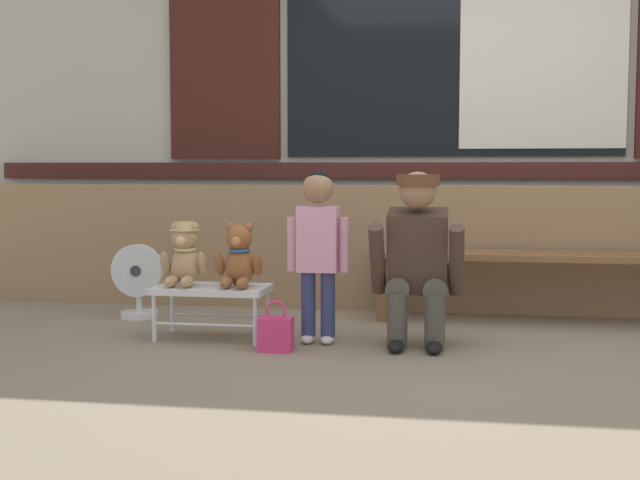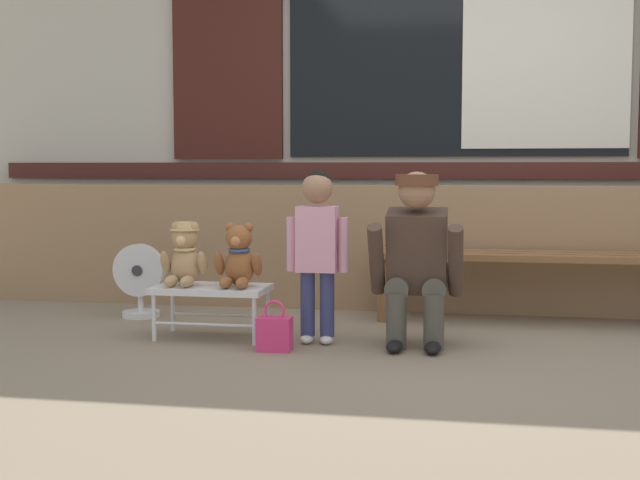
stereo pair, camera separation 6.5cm
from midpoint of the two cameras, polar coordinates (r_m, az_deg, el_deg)
The scene contains 11 objects.
ground_plane at distance 4.48m, azimuth 7.80°, elevation -7.68°, with size 60.00×60.00×0.00m, color #84725B.
brick_low_wall at distance 5.82m, azimuth 8.34°, elevation -0.55°, with size 7.43×0.25×0.85m, color #997551.
shop_facade at distance 6.37m, azimuth 8.65°, elevation 12.42°, with size 7.58×0.26×3.62m.
wooden_bench_long at distance 5.48m, azimuth 14.15°, elevation -1.53°, with size 2.10×0.40×0.44m.
small_display_bench at distance 4.87m, azimuth -7.66°, elevation -3.48°, with size 0.64×0.36×0.30m.
teddy_bear_with_hat at distance 4.89m, azimuth -9.47°, elevation -1.02°, with size 0.28×0.27×0.36m.
teddy_bear_plain at distance 4.80m, azimuth -5.86°, elevation -1.20°, with size 0.28×0.26×0.36m.
child_standing at distance 4.65m, azimuth -0.53°, elevation 0.22°, with size 0.35×0.18×0.96m.
adult_crouching at distance 4.61m, azimuth 6.28°, elevation -1.24°, with size 0.50×0.49×0.95m.
handbag_on_ground at distance 4.52m, azimuth -3.41°, elevation -6.26°, with size 0.18×0.11×0.27m.
floor_fan at distance 5.61m, azimuth -12.46°, elevation -2.73°, with size 0.34×0.24×0.48m.
Camera 1 is at (0.11, -4.37, 0.97)m, focal length 47.62 mm.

